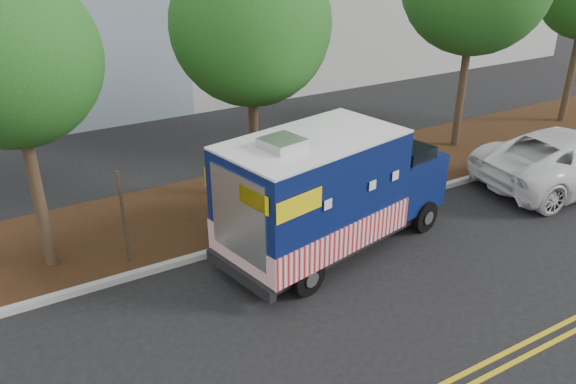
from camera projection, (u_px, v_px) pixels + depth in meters
ground at (305, 263)px, 13.07m from camera, size 120.00×120.00×0.00m
curb at (276, 234)px, 14.13m from camera, size 120.00×0.18×0.15m
mulch_strip at (240, 202)px, 15.77m from camera, size 120.00×4.00×0.15m
tree_a at (9, 59)px, 10.80m from camera, size 3.55×3.55×6.58m
tree_b at (251, 25)px, 14.07m from camera, size 4.10×4.10×6.90m
sign_post at (124, 221)px, 12.41m from camera, size 0.06×0.06×2.40m
food_truck at (328, 195)px, 13.03m from camera, size 6.35×3.37×3.19m
white_car at (571, 158)px, 16.70m from camera, size 6.25×3.31×1.68m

